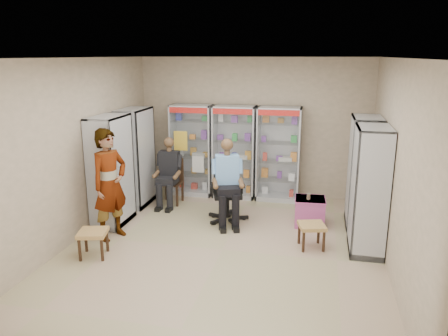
% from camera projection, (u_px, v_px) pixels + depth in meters
% --- Properties ---
extents(floor, '(6.00, 6.00, 0.00)m').
position_uv_depth(floor, '(222.00, 250.00, 7.03)').
color(floor, tan).
rests_on(floor, ground).
extents(room_shell, '(5.02, 6.02, 3.01)m').
position_uv_depth(room_shell, '(222.00, 129.00, 6.53)').
color(room_shell, tan).
rests_on(room_shell, ground).
extents(cabinet_back_left, '(0.90, 0.50, 2.00)m').
position_uv_depth(cabinet_back_left, '(192.00, 150.00, 9.63)').
color(cabinet_back_left, '#A1A3A8').
rests_on(cabinet_back_left, floor).
extents(cabinet_back_mid, '(0.90, 0.50, 2.00)m').
position_uv_depth(cabinet_back_mid, '(234.00, 152.00, 9.43)').
color(cabinet_back_mid, silver).
rests_on(cabinet_back_mid, floor).
extents(cabinet_back_right, '(0.90, 0.50, 2.00)m').
position_uv_depth(cabinet_back_right, '(278.00, 154.00, 9.23)').
color(cabinet_back_right, silver).
rests_on(cabinet_back_right, floor).
extents(cabinet_right_far, '(0.90, 0.50, 2.00)m').
position_uv_depth(cabinet_right_far, '(363.00, 172.00, 7.82)').
color(cabinet_right_far, silver).
rests_on(cabinet_right_far, floor).
extents(cabinet_right_near, '(0.90, 0.50, 2.00)m').
position_uv_depth(cabinet_right_near, '(369.00, 190.00, 6.78)').
color(cabinet_right_near, silver).
rests_on(cabinet_right_near, floor).
extents(cabinet_left_far, '(0.90, 0.50, 2.00)m').
position_uv_depth(cabinet_left_far, '(136.00, 157.00, 8.94)').
color(cabinet_left_far, '#9EA1A5').
rests_on(cabinet_left_far, floor).
extents(cabinet_left_near, '(0.90, 0.50, 2.00)m').
position_uv_depth(cabinet_left_near, '(111.00, 171.00, 7.90)').
color(cabinet_left_near, '#B9BAC1').
rests_on(cabinet_left_near, floor).
extents(wooden_chair, '(0.42, 0.42, 0.94)m').
position_uv_depth(wooden_chair, '(171.00, 182.00, 9.12)').
color(wooden_chair, black).
rests_on(wooden_chair, floor).
extents(seated_customer, '(0.44, 0.60, 1.34)m').
position_uv_depth(seated_customer, '(170.00, 173.00, 9.02)').
color(seated_customer, black).
rests_on(seated_customer, floor).
extents(office_chair, '(0.80, 0.80, 1.17)m').
position_uv_depth(office_chair, '(227.00, 191.00, 8.12)').
color(office_chair, black).
rests_on(office_chair, floor).
extents(seated_shopkeeper, '(0.67, 0.80, 1.49)m').
position_uv_depth(seated_shopkeeper, '(227.00, 183.00, 8.04)').
color(seated_shopkeeper, '#69A0D0').
rests_on(seated_shopkeeper, floor).
extents(pink_trunk, '(0.56, 0.54, 0.51)m').
position_uv_depth(pink_trunk, '(310.00, 212.00, 8.00)').
color(pink_trunk, '#AB4481').
rests_on(pink_trunk, floor).
extents(tea_glass, '(0.07, 0.07, 0.10)m').
position_uv_depth(tea_glass, '(309.00, 197.00, 7.88)').
color(tea_glass, '#612308').
rests_on(tea_glass, pink_trunk).
extents(woven_stool_a, '(0.50, 0.50, 0.41)m').
position_uv_depth(woven_stool_a, '(311.00, 236.00, 7.06)').
color(woven_stool_a, '#B1764A').
rests_on(woven_stool_a, floor).
extents(woven_stool_b, '(0.51, 0.51, 0.42)m').
position_uv_depth(woven_stool_b, '(94.00, 244.00, 6.76)').
color(woven_stool_b, '#AB7948').
rests_on(woven_stool_b, floor).
extents(standing_man, '(0.69, 0.81, 1.89)m').
position_uv_depth(standing_man, '(110.00, 184.00, 7.28)').
color(standing_man, gray).
rests_on(standing_man, floor).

